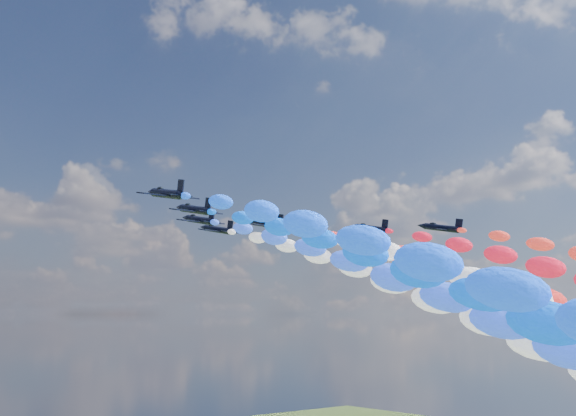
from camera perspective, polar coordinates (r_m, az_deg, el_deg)
jet_0 at (r=107.53m, az=-8.94°, el=1.05°), size 9.11×12.04×4.42m
trail_0 at (r=63.99m, az=18.94°, el=-9.37°), size 5.94×112.30×41.51m
jet_1 at (r=123.15m, az=-6.91°, el=-0.11°), size 8.71×11.76×4.42m
trail_1 at (r=80.02m, az=16.45°, el=-9.09°), size 5.94×112.30×41.51m
jet_2 at (r=136.62m, az=-6.56°, el=-0.88°), size 8.68×11.74×4.42m
trail_2 at (r=92.95m, az=13.60°, el=-8.97°), size 5.94×112.30×41.51m
jet_3 at (r=141.93m, az=-1.57°, el=-1.19°), size 8.63×11.70×4.42m
trail_3 at (r=102.18m, az=19.26°, el=-8.63°), size 5.94×112.30×41.51m
jet_4 at (r=151.82m, az=-5.22°, el=-1.59°), size 8.93×11.92×4.42m
trail_4 at (r=108.51m, az=12.60°, el=-8.81°), size 5.94×112.30×41.51m
jet_5 at (r=149.39m, az=-0.03°, el=-1.53°), size 9.00×11.96×4.42m
trail_5 at (r=110.57m, az=19.85°, el=-8.51°), size 5.94×112.30×41.51m
jet_6 at (r=150.39m, az=6.10°, el=-1.52°), size 8.86×11.87×4.42m
jet_7 at (r=151.28m, az=11.26°, el=-1.45°), size 9.08×12.03×4.42m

